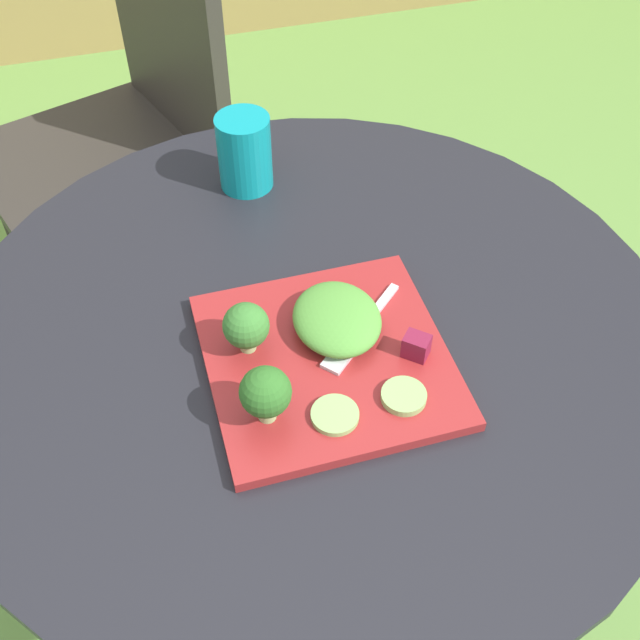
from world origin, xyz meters
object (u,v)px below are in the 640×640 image
object	(u,v)px
fork	(357,335)
patio_chair	(128,110)
drinking_glass	(245,156)
salad_plate	(328,359)

from	to	relation	value
fork	patio_chair	bearing A→B (deg)	102.76
patio_chair	drinking_glass	xyz separation A→B (m)	(0.14, -0.54, 0.23)
fork	drinking_glass	bearing A→B (deg)	99.76
patio_chair	salad_plate	xyz separation A→B (m)	(0.16, -0.89, 0.19)
drinking_glass	fork	bearing A→B (deg)	-80.24
salad_plate	drinking_glass	xyz separation A→B (m)	(-0.02, 0.35, 0.04)
salad_plate	fork	world-z (taller)	fork
salad_plate	fork	bearing A→B (deg)	25.12
patio_chair	fork	distance (m)	0.91
drinking_glass	fork	world-z (taller)	drinking_glass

